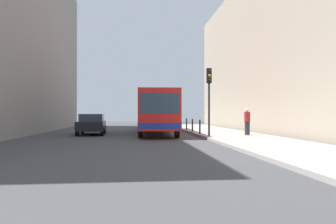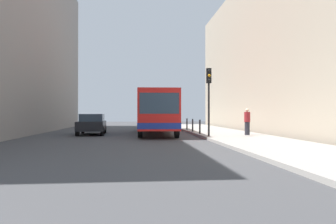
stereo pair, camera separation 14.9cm
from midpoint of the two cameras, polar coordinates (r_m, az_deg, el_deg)
ground_plane at (r=20.14m, az=-3.19°, el=-4.58°), size 80.00×80.00×0.00m
sidewalk at (r=21.06m, az=11.70°, el=-4.18°), size 4.40×40.00×0.15m
building_right at (r=27.49m, az=21.53°, el=9.97°), size 7.00×32.00×12.78m
bus at (r=23.65m, az=-1.82°, el=0.24°), size 2.95×11.11×3.00m
car_beside_bus at (r=23.57m, az=-13.29°, el=-2.04°), size 2.01×4.47×1.48m
car_behind_bus at (r=32.63m, az=-2.07°, el=-1.56°), size 1.88×4.41×1.48m
traffic_light at (r=19.36m, az=7.56°, el=4.15°), size 0.28×0.33×4.10m
bollard_near at (r=21.49m, az=5.94°, el=-2.64°), size 0.11×0.11×0.95m
bollard_mid at (r=24.19m, az=4.63°, el=-2.38°), size 0.11×0.11×0.95m
bollard_far at (r=26.91m, az=3.58°, el=-2.17°), size 0.11×0.11×0.95m
pedestrian_near_signal at (r=20.82m, az=14.23°, el=-1.70°), size 0.38×0.38×1.69m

